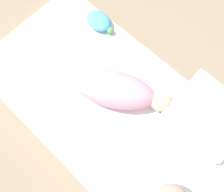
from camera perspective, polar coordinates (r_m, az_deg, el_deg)
name	(u,v)px	position (r m, az deg, el deg)	size (l,w,h in m)	color
ground_plane	(111,109)	(1.31, -0.34, -3.41)	(12.00, 12.00, 0.00)	#7A6B56
bed_mattress	(111,106)	(1.25, -0.35, -2.70)	(1.50, 0.79, 0.13)	white
swaddled_baby	(118,90)	(1.13, 1.52, 1.53)	(0.51, 0.39, 0.17)	pink
pillow	(205,115)	(1.22, 23.20, -4.61)	(0.35, 0.33, 0.10)	white
turtle_plush	(99,21)	(1.39, -3.38, 18.93)	(0.20, 0.12, 0.07)	#4C99C6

